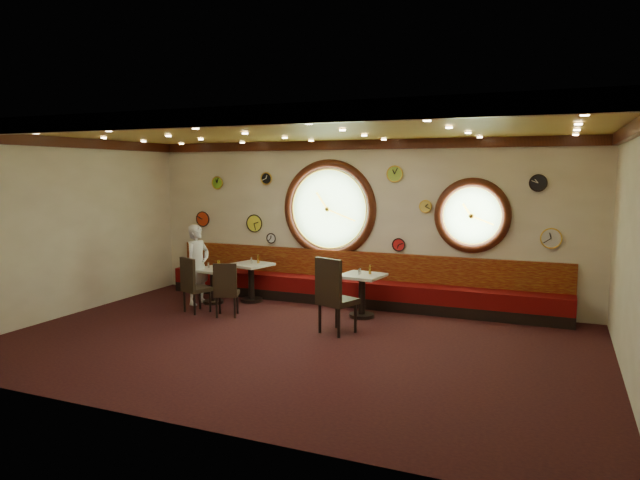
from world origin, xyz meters
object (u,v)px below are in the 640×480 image
(chair_b, at_px, (226,286))
(chair_c, at_px, (333,291))
(condiment_b_pepper, at_px, (252,261))
(condiment_b_bottle, at_px, (258,259))
(condiment_a_pepper, at_px, (214,267))
(waiter, at_px, (198,264))
(condiment_c_salt, at_px, (360,271))
(table_c, at_px, (362,290))
(condiment_a_bottle, at_px, (219,264))
(condiment_a_salt, at_px, (209,265))
(condiment_c_pepper, at_px, (359,272))
(table_a, at_px, (213,281))
(chair_a, at_px, (192,281))
(table_b, at_px, (251,277))
(condiment_b_salt, at_px, (252,260))
(condiment_c_bottle, at_px, (370,269))

(chair_b, relative_size, chair_c, 0.79)
(condiment_b_pepper, bearing_deg, condiment_b_bottle, 55.03)
(condiment_a_pepper, xyz_separation_m, condiment_b_pepper, (0.60, 0.44, 0.08))
(waiter, bearing_deg, condiment_c_salt, -75.37)
(table_c, relative_size, condiment_b_bottle, 4.70)
(condiment_a_pepper, xyz_separation_m, condiment_a_bottle, (0.06, 0.09, 0.04))
(chair_c, relative_size, waiter, 0.49)
(condiment_b_pepper, height_order, condiment_b_bottle, condiment_b_bottle)
(condiment_c_salt, relative_size, condiment_a_bottle, 0.63)
(chair_c, relative_size, condiment_a_salt, 7.24)
(condiment_a_salt, height_order, condiment_c_pepper, condiment_c_pepper)
(condiment_a_salt, bearing_deg, condiment_c_salt, 1.94)
(table_a, height_order, chair_a, chair_a)
(condiment_a_salt, distance_m, condiment_b_bottle, 0.99)
(condiment_b_pepper, bearing_deg, table_b, 133.26)
(chair_a, distance_m, condiment_b_bottle, 1.50)
(condiment_c_salt, bearing_deg, chair_b, -155.89)
(condiment_b_salt, bearing_deg, condiment_b_bottle, 11.10)
(table_c, xyz_separation_m, condiment_b_bottle, (-2.33, 0.41, 0.37))
(table_c, bearing_deg, condiment_c_salt, 142.34)
(condiment_a_pepper, distance_m, condiment_b_pepper, 0.75)
(chair_c, height_order, condiment_c_salt, chair_c)
(chair_a, bearing_deg, condiment_b_salt, 90.62)
(table_c, bearing_deg, chair_c, -93.83)
(chair_c, bearing_deg, condiment_b_pepper, 167.92)
(condiment_c_pepper, relative_size, waiter, 0.07)
(condiment_b_salt, bearing_deg, chair_c, -33.61)
(condiment_a_bottle, xyz_separation_m, waiter, (-0.36, -0.19, 0.01))
(table_b, relative_size, condiment_b_salt, 7.72)
(condiment_b_pepper, bearing_deg, condiment_c_pepper, -8.88)
(chair_a, height_order, condiment_c_salt, chair_a)
(table_b, height_order, chair_b, chair_b)
(condiment_c_bottle, bearing_deg, condiment_a_pepper, -175.66)
(chair_a, relative_size, condiment_b_bottle, 3.78)
(chair_b, height_order, condiment_a_bottle, chair_b)
(table_b, bearing_deg, condiment_a_bottle, -142.13)
(condiment_c_pepper, bearing_deg, waiter, -176.97)
(table_b, height_order, waiter, waiter)
(chair_a, relative_size, condiment_c_pepper, 5.71)
(condiment_a_salt, bearing_deg, chair_c, -20.07)
(condiment_a_pepper, relative_size, condiment_c_bottle, 0.52)
(table_b, relative_size, condiment_b_pepper, 8.45)
(table_c, distance_m, chair_a, 3.11)
(table_c, distance_m, condiment_b_pepper, 2.45)
(table_c, height_order, condiment_b_pepper, condiment_b_pepper)
(table_b, xyz_separation_m, condiment_b_salt, (-0.02, 0.06, 0.34))
(condiment_a_salt, xyz_separation_m, condiment_b_bottle, (0.86, 0.48, 0.11))
(table_c, xyz_separation_m, condiment_c_bottle, (0.12, 0.08, 0.37))
(table_b, xyz_separation_m, condiment_a_pepper, (-0.56, -0.48, 0.25))
(table_b, xyz_separation_m, chair_b, (0.21, -1.26, 0.08))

